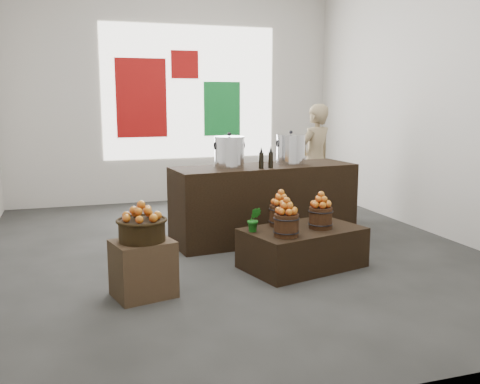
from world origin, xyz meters
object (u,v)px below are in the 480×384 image
object	(u,v)px
stock_pot_left	(229,153)
shopper	(315,161)
display_table	(302,248)
crate	(143,269)
counter	(264,203)
wicker_basket	(142,231)
stock_pot_center	(291,150)

from	to	relation	value
stock_pot_left	shopper	size ratio (longest dim) A/B	0.21
display_table	shopper	size ratio (longest dim) A/B	0.72
crate	counter	xyz separation A→B (m)	(1.86, 1.63, 0.23)
stock_pot_left	counter	bearing A→B (deg)	5.70
wicker_basket	shopper	bearing A→B (deg)	41.04
display_table	shopper	bearing A→B (deg)	47.19
crate	wicker_basket	bearing A→B (deg)	0.00
wicker_basket	display_table	size ratio (longest dim) A/B	0.34
counter	stock_pot_center	distance (m)	0.80
display_table	stock_pot_left	xyz separation A→B (m)	(-0.50, 1.23, 0.98)
counter	stock_pot_left	world-z (taller)	stock_pot_left
shopper	wicker_basket	bearing A→B (deg)	18.36
crate	counter	distance (m)	2.48
crate	stock_pot_center	xyz separation A→B (m)	(2.25, 1.67, 0.93)
display_table	stock_pot_center	xyz separation A→B (m)	(0.40, 1.32, 0.98)
stock_pot_left	stock_pot_center	xyz separation A→B (m)	(0.90, 0.09, 0.00)
stock_pot_left	shopper	world-z (taller)	shopper
crate	wicker_basket	xyz separation A→B (m)	(0.00, 0.00, 0.38)
counter	shopper	size ratio (longest dim) A/B	1.37
wicker_basket	shopper	size ratio (longest dim) A/B	0.24
crate	stock_pot_left	size ratio (longest dim) A/B	1.45
wicker_basket	counter	world-z (taller)	counter
counter	crate	bearing A→B (deg)	-144.41
stock_pot_left	stock_pot_center	bearing A→B (deg)	5.70
wicker_basket	stock_pot_left	world-z (taller)	stock_pot_left
stock_pot_center	display_table	bearing A→B (deg)	-106.96
wicker_basket	crate	bearing A→B (deg)	0.00
stock_pot_left	display_table	bearing A→B (deg)	-67.97
wicker_basket	stock_pot_left	size ratio (longest dim) A/B	1.16
shopper	display_table	bearing A→B (deg)	38.93
counter	display_table	bearing A→B (deg)	-96.09
stock_pot_center	shopper	bearing A→B (deg)	50.16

